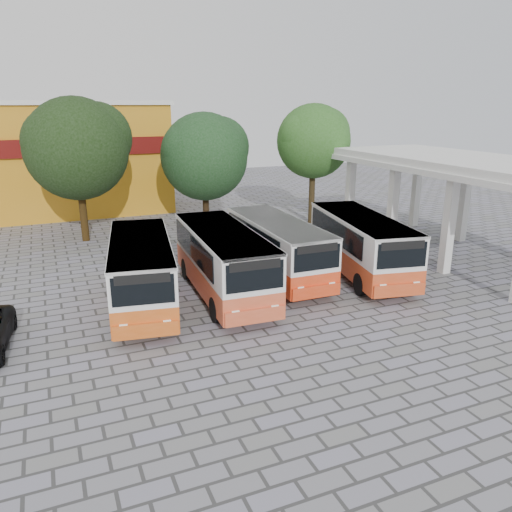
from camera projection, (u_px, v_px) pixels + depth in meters
name	position (u px, v px, depth m)	size (l,w,h in m)	color
ground	(326.00, 310.00, 20.46)	(90.00, 90.00, 0.00)	slate
terminal_shelter	(463.00, 166.00, 26.45)	(6.80, 15.80, 5.40)	silver
shophouse_block	(29.00, 157.00, 38.03)	(20.40, 10.40, 8.30)	#C07C13
bus_far_left	(141.00, 268.00, 20.44)	(3.58, 8.12, 2.82)	#CD5315
bus_centre_left	(223.00, 258.00, 21.55)	(2.89, 8.26, 2.94)	#D0502B
bus_centre_right	(278.00, 245.00, 23.80)	(2.52, 7.82, 2.80)	red
bus_far_right	(361.00, 242.00, 24.20)	(3.91, 8.43, 2.91)	#CB441B
tree_left	(78.00, 145.00, 29.18)	(6.29, 5.99, 8.56)	#38260D
tree_middle	(205.00, 154.00, 32.77)	(6.02, 5.74, 7.62)	black
tree_right	(314.00, 139.00, 33.80)	(5.25, 5.00, 8.15)	#3A2C17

